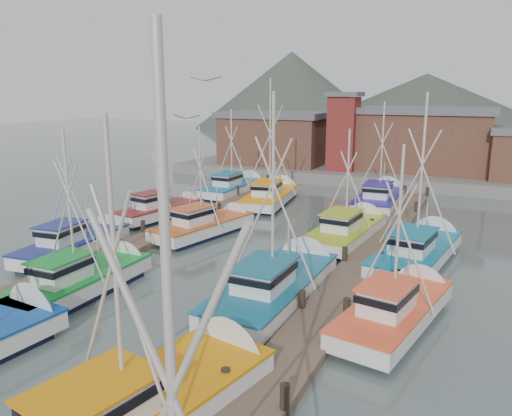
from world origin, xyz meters
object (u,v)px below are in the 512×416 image
at_px(boat_1, 147,406).
at_px(boat_4, 86,279).
at_px(boat_12, 272,195).
at_px(boat_8, 208,225).
at_px(lookout_tower, 343,131).

bearing_deg(boat_1, boat_4, 153.68).
xyz_separation_m(boat_1, boat_12, (-8.86, 29.75, 0.01)).
bearing_deg(boat_8, lookout_tower, 96.58).
xyz_separation_m(lookout_tower, boat_1, (6.47, -43.99, -4.87)).
height_order(boat_1, boat_8, boat_1).
bearing_deg(lookout_tower, boat_8, -95.24).
bearing_deg(boat_1, boat_8, 127.11).
bearing_deg(boat_8, boat_4, -79.27).
height_order(lookout_tower, boat_4, lookout_tower).
relative_size(boat_8, boat_12, 0.76).
relative_size(boat_1, boat_8, 1.20).
bearing_deg(lookout_tower, boat_4, -93.97).
height_order(lookout_tower, boat_12, boat_12).
relative_size(boat_1, boat_12, 0.91).
height_order(boat_8, boat_12, boat_12).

